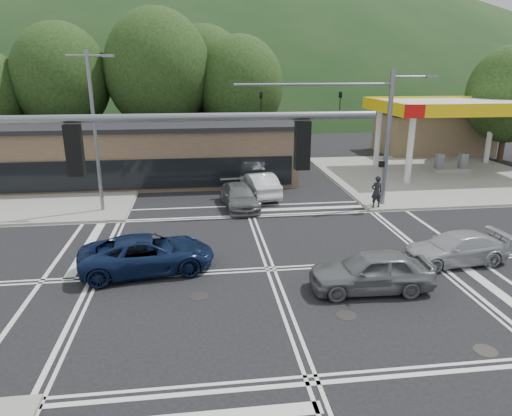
{
  "coord_description": "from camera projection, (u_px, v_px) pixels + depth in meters",
  "views": [
    {
      "loc": [
        -2.81,
        -17.32,
        8.15
      ],
      "look_at": [
        -0.09,
        4.21,
        1.4
      ],
      "focal_mm": 32.0,
      "sensor_mm": 36.0,
      "label": 1
    }
  ],
  "objects": [
    {
      "name": "tree_ne",
      "position": [
        510.0,
        95.0,
        39.26
      ],
      "size": [
        7.2,
        7.2,
        9.99
      ],
      "color": "#382619",
      "rests_on": "ground"
    },
    {
      "name": "commercial_row",
      "position": [
        128.0,
        153.0,
        33.71
      ],
      "size": [
        24.0,
        8.0,
        4.0
      ],
      "primitive_type": "cube",
      "color": "brown",
      "rests_on": "ground"
    },
    {
      "name": "convenience_store",
      "position": [
        432.0,
        133.0,
        44.68
      ],
      "size": [
        10.0,
        6.0,
        3.8
      ],
      "primitive_type": "cube",
      "color": "#846B4F",
      "rests_on": "ground"
    },
    {
      "name": "tree_n_a",
      "position": [
        61.0,
        79.0,
        38.1
      ],
      "size": [
        8.0,
        8.0,
        11.75
      ],
      "color": "#382619",
      "rests_on": "ground"
    },
    {
      "name": "car_queue_b",
      "position": [
        273.0,
        171.0,
        33.67
      ],
      "size": [
        1.98,
        4.5,
        1.51
      ],
      "primitive_type": "imported",
      "rotation": [
        0.0,
        0.0,
        3.09
      ],
      "color": "silver",
      "rests_on": "ground"
    },
    {
      "name": "ground",
      "position": [
        271.0,
        269.0,
        19.16
      ],
      "size": [
        120.0,
        120.0,
        0.0
      ],
      "primitive_type": "plane",
      "color": "black",
      "rests_on": "ground"
    },
    {
      "name": "signal_mast_ne",
      "position": [
        368.0,
        122.0,
        26.26
      ],
      "size": [
        11.65,
        0.3,
        8.0
      ],
      "color": "slate",
      "rests_on": "ground"
    },
    {
      "name": "car_silver_east",
      "position": [
        455.0,
        248.0,
        19.64
      ],
      "size": [
        4.7,
        2.22,
        1.32
      ],
      "primitive_type": "imported",
      "rotation": [
        0.0,
        0.0,
        -1.49
      ],
      "color": "#AAACB1",
      "rests_on": "ground"
    },
    {
      "name": "sidewalk_nw",
      "position": [
        23.0,
        188.0,
        31.55
      ],
      "size": [
        16.0,
        16.0,
        0.15
      ],
      "primitive_type": "cube",
      "color": "gray",
      "rests_on": "ground"
    },
    {
      "name": "tree_n_e",
      "position": [
        205.0,
        78.0,
        43.33
      ],
      "size": [
        8.4,
        8.4,
        11.98
      ],
      "color": "#382619",
      "rests_on": "ground"
    },
    {
      "name": "car_blue_west",
      "position": [
        147.0,
        254.0,
        18.8
      ],
      "size": [
        5.77,
        3.32,
        1.51
      ],
      "primitive_type": "imported",
      "rotation": [
        0.0,
        0.0,
        1.72
      ],
      "color": "#0E1C3F",
      "rests_on": "ground"
    },
    {
      "name": "streetlight_nw",
      "position": [
        95.0,
        125.0,
        25.18
      ],
      "size": [
        2.5,
        0.25,
        9.0
      ],
      "color": "slate",
      "rests_on": "ground"
    },
    {
      "name": "hill_north",
      "position": [
        209.0,
        104.0,
        104.42
      ],
      "size": [
        252.0,
        126.0,
        140.0
      ],
      "primitive_type": "ellipsoid",
      "color": "#1A3819",
      "rests_on": "ground"
    },
    {
      "name": "sidewalk_ne",
      "position": [
        432.0,
        176.0,
        35.15
      ],
      "size": [
        16.0,
        16.0,
        0.15
      ],
      "primitive_type": "cube",
      "color": "gray",
      "rests_on": "ground"
    },
    {
      "name": "signal_mast_sw",
      "position": [
        21.0,
        225.0,
        9.11
      ],
      "size": [
        9.14,
        0.28,
        8.0
      ],
      "color": "slate",
      "rests_on": "ground"
    },
    {
      "name": "gas_station_canopy",
      "position": [
        458.0,
        109.0,
        34.86
      ],
      "size": [
        12.32,
        8.34,
        5.75
      ],
      "color": "silver",
      "rests_on": "ground"
    },
    {
      "name": "tree_n_c",
      "position": [
        240.0,
        86.0,
        40.09
      ],
      "size": [
        7.6,
        7.6,
        10.87
      ],
      "color": "#382619",
      "rests_on": "ground"
    },
    {
      "name": "pedestrian",
      "position": [
        377.0,
        192.0,
        26.84
      ],
      "size": [
        0.74,
        0.53,
        1.89
      ],
      "primitive_type": "imported",
      "rotation": [
        0.0,
        0.0,
        3.26
      ],
      "color": "black",
      "rests_on": "sidewalk_ne"
    },
    {
      "name": "car_queue_a",
      "position": [
        259.0,
        184.0,
        29.74
      ],
      "size": [
        2.42,
        5.02,
        1.59
      ],
      "primitive_type": "imported",
      "rotation": [
        0.0,
        0.0,
        3.3
      ],
      "color": "silver",
      "rests_on": "ground"
    },
    {
      "name": "car_northbound",
      "position": [
        239.0,
        196.0,
        27.43
      ],
      "size": [
        2.35,
        4.81,
        1.35
      ],
      "primitive_type": "imported",
      "rotation": [
        0.0,
        0.0,
        0.1
      ],
      "color": "#5C5F61",
      "rests_on": "ground"
    },
    {
      "name": "tree_n_b",
      "position": [
        158.0,
        71.0,
        38.87
      ],
      "size": [
        9.0,
        9.0,
        12.98
      ],
      "color": "#382619",
      "rests_on": "ground"
    },
    {
      "name": "car_grey_center",
      "position": [
        371.0,
        271.0,
        17.16
      ],
      "size": [
        4.7,
        2.03,
        1.58
      ],
      "primitive_type": "imported",
      "rotation": [
        0.0,
        0.0,
        -1.61
      ],
      "color": "slate",
      "rests_on": "ground"
    }
  ]
}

